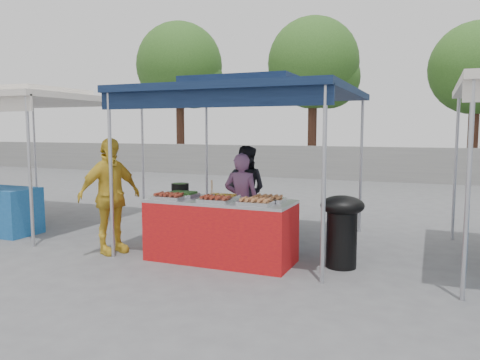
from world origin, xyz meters
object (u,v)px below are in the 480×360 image
at_px(cooking_pot, 180,188).
at_px(wok_burner, 342,225).
at_px(vendor_woman, 241,201).
at_px(customer_person, 110,196).
at_px(vendor_table, 221,230).
at_px(helper_man, 245,190).

xyz_separation_m(cooking_pot, wok_burner, (2.41, -0.01, -0.36)).
distance_m(wok_burner, vendor_woman, 1.65).
height_order(vendor_woman, customer_person, customer_person).
bearing_deg(vendor_woman, wok_burner, 157.32).
xyz_separation_m(vendor_table, helper_man, (-0.32, 1.71, 0.34)).
relative_size(vendor_table, customer_person, 1.19).
height_order(cooking_pot, wok_burner, cooking_pot).
relative_size(vendor_woman, customer_person, 0.86).
bearing_deg(cooking_pot, helper_man, 70.18).
xyz_separation_m(vendor_table, customer_person, (-1.66, -0.23, 0.42)).
height_order(vendor_woman, helper_man, helper_man).
bearing_deg(cooking_pot, customer_person, -146.10).
relative_size(cooking_pot, helper_man, 0.17).
distance_m(vendor_table, vendor_woman, 0.81).
bearing_deg(helper_man, cooking_pot, 72.29).
height_order(vendor_table, cooking_pot, cooking_pot).
relative_size(cooking_pot, vendor_woman, 0.18).
bearing_deg(wok_burner, helper_man, 153.18).
distance_m(wok_burner, customer_person, 3.31).
bearing_deg(helper_man, vendor_table, 102.66).
relative_size(vendor_table, vendor_woman, 1.38).
xyz_separation_m(cooking_pot, customer_person, (-0.84, -0.57, -0.08)).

